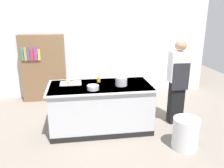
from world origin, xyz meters
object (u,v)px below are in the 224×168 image
(stock_pot, at_px, (121,81))
(person_chef, at_px, (178,80))
(mixing_bowl, at_px, (93,87))
(trash_bin, at_px, (185,133))
(onion, at_px, (68,81))
(bookshelf, at_px, (43,68))
(juice_cup, at_px, (99,80))

(stock_pot, distance_m, person_chef, 1.18)
(mixing_bowl, relative_size, trash_bin, 0.39)
(onion, distance_m, person_chef, 2.16)
(person_chef, relative_size, bookshelf, 1.01)
(stock_pot, xyz_separation_m, bookshelf, (-1.66, 1.87, -0.13))
(onion, distance_m, stock_pot, 1.01)
(onion, bearing_deg, person_chef, -2.60)
(stock_pot, distance_m, mixing_bowl, 0.57)
(trash_bin, bearing_deg, onion, 151.82)
(mixing_bowl, distance_m, trash_bin, 1.77)
(mixing_bowl, bearing_deg, bookshelf, 118.81)
(onion, height_order, stock_pot, stock_pot)
(bookshelf, bearing_deg, juice_cup, -51.41)
(mixing_bowl, xyz_separation_m, bookshelf, (-1.12, 2.04, -0.09))
(stock_pot, xyz_separation_m, mixing_bowl, (-0.54, -0.17, -0.04))
(mixing_bowl, relative_size, bookshelf, 0.12)
(mixing_bowl, bearing_deg, person_chef, 9.05)
(juice_cup, relative_size, trash_bin, 0.19)
(person_chef, height_order, bookshelf, person_chef)
(stock_pot, relative_size, trash_bin, 0.53)
(juice_cup, bearing_deg, stock_pot, -35.70)
(juice_cup, bearing_deg, person_chef, -6.53)
(person_chef, bearing_deg, juice_cup, 94.98)
(mixing_bowl, bearing_deg, juice_cup, 72.36)
(trash_bin, relative_size, bookshelf, 0.32)
(stock_pot, bearing_deg, person_chef, 5.17)
(juice_cup, bearing_deg, mixing_bowl, -107.64)
(trash_bin, xyz_separation_m, person_chef, (0.22, 0.94, 0.64))
(mixing_bowl, bearing_deg, trash_bin, -24.08)
(juice_cup, distance_m, person_chef, 1.58)
(onion, height_order, trash_bin, onion)
(mixing_bowl, xyz_separation_m, person_chef, (1.72, 0.27, -0.03))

